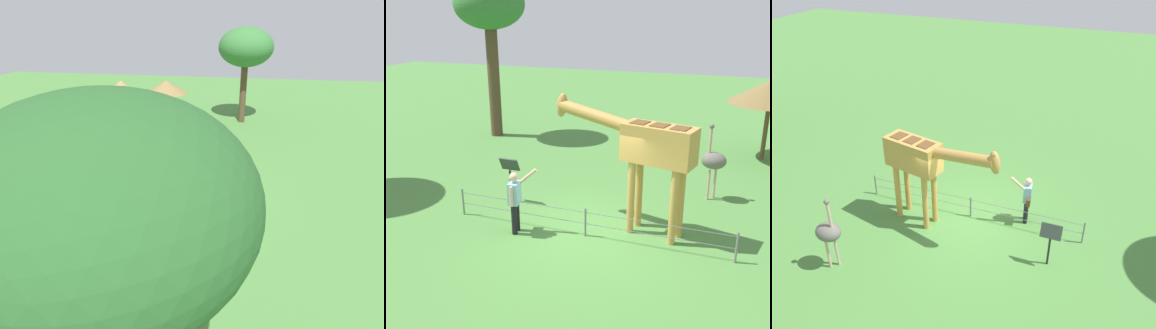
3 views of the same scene
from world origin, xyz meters
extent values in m
plane|color=#4C843D|center=(0.00, 0.00, 0.00)|extent=(60.00, 60.00, 0.00)
cylinder|color=#C69347|center=(-0.96, -0.43, 0.93)|extent=(0.18, 0.18, 1.87)
cylinder|color=#C69347|center=(-1.06, -0.86, 0.93)|extent=(0.18, 0.18, 1.87)
cylinder|color=#C69347|center=(-2.03, -0.18, 0.93)|extent=(0.18, 0.18, 1.87)
cylinder|color=#C69347|center=(-2.13, -0.61, 0.93)|extent=(0.18, 0.18, 1.87)
cube|color=#C69347|center=(-1.55, -0.52, 2.32)|extent=(1.81, 1.07, 0.90)
cube|color=brown|center=(-1.06, -0.64, 2.78)|extent=(0.45, 0.51, 0.02)
cube|color=brown|center=(-1.55, -0.52, 2.78)|extent=(0.45, 0.51, 0.02)
cube|color=brown|center=(-2.03, -0.41, 2.78)|extent=(0.45, 0.51, 0.02)
cylinder|color=#C69347|center=(0.08, -0.90, 2.76)|extent=(2.22, 0.81, 0.65)
ellipsoid|color=#C69347|center=(1.13, -1.15, 2.93)|extent=(0.43, 0.34, 0.68)
cylinder|color=brown|center=(1.13, -1.09, 3.11)|extent=(0.05, 0.05, 0.14)
cylinder|color=brown|center=(1.13, -1.21, 3.11)|extent=(0.05, 0.05, 0.14)
cylinder|color=black|center=(1.71, 0.48, 0.39)|extent=(0.14, 0.14, 0.78)
cylinder|color=black|center=(1.67, 0.68, 0.39)|extent=(0.14, 0.14, 0.78)
cube|color=#8CBFE0|center=(1.69, 0.58, 1.06)|extent=(0.29, 0.39, 0.55)
sphere|color=#D8AD8C|center=(1.69, 0.58, 1.47)|extent=(0.22, 0.22, 0.22)
cylinder|color=#D8AD8C|center=(1.41, 0.38, 1.46)|extent=(0.47, 0.15, 0.42)
cylinder|color=#D8AD8C|center=(1.66, 0.80, 1.05)|extent=(0.08, 0.08, 0.50)
cube|color=brown|center=(1.77, 0.37, 0.88)|extent=(0.15, 0.22, 0.24)
cylinder|color=#CC9E93|center=(-2.60, -3.19, 0.45)|extent=(0.07, 0.07, 0.90)
cylinder|color=#CC9E93|center=(-2.76, -3.35, 0.45)|extent=(0.07, 0.07, 0.90)
ellipsoid|color=#66605B|center=(-2.68, -3.27, 1.18)|extent=(0.70, 0.56, 0.49)
cylinder|color=#CC9E93|center=(-2.53, -3.27, 1.73)|extent=(0.08, 0.08, 0.80)
sphere|color=#66605B|center=(-2.53, -3.27, 2.18)|extent=(0.14, 0.14, 0.14)
cylinder|color=brown|center=(-4.15, -7.76, 1.05)|extent=(0.16, 0.16, 2.10)
cylinder|color=brown|center=(6.80, -7.25, 2.31)|extent=(0.50, 0.50, 4.62)
ellipsoid|color=#387538|center=(6.80, -7.25, 5.48)|extent=(2.88, 2.88, 2.02)
cylinder|color=black|center=(2.72, -1.06, 0.47)|extent=(0.06, 0.06, 0.95)
cube|color=#333D38|center=(2.72, -1.06, 1.13)|extent=(0.56, 0.21, 0.38)
cylinder|color=slate|center=(-3.50, 0.17, 0.38)|extent=(0.05, 0.05, 0.75)
cylinder|color=slate|center=(0.00, 0.17, 0.38)|extent=(0.05, 0.05, 0.75)
cylinder|color=slate|center=(3.50, 0.17, 0.38)|extent=(0.05, 0.05, 0.75)
cube|color=slate|center=(0.00, 0.17, 0.64)|extent=(7.00, 0.01, 0.01)
cube|color=slate|center=(0.00, 0.17, 0.34)|extent=(7.00, 0.01, 0.01)
camera|label=1|loc=(12.45, 2.01, 7.45)|focal=30.38mm
camera|label=2|loc=(-3.26, 9.40, 5.28)|focal=41.73mm
camera|label=3|loc=(3.66, -9.70, 8.05)|focal=38.25mm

